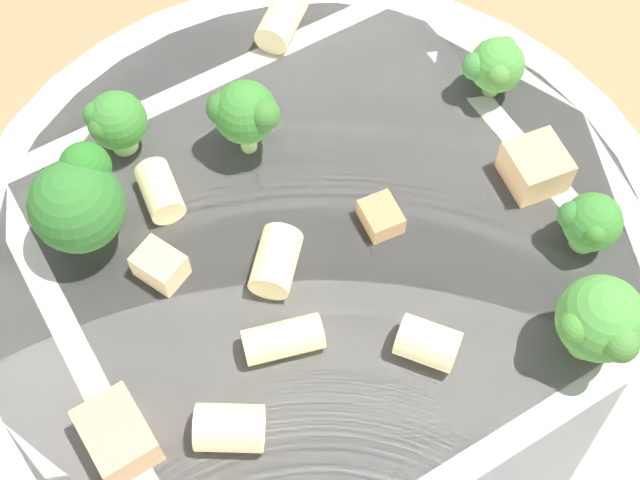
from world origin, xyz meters
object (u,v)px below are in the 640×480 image
pasta_bowl (320,270)px  broccoli_floret_1 (244,113)px  chicken_chunk_1 (118,436)px  chicken_chunk_3 (381,217)px  rigatoni_0 (160,191)px  chicken_chunk_0 (161,276)px  broccoli_floret_2 (114,122)px  rigatoni_3 (230,428)px  rigatoni_2 (276,261)px  broccoli_floret_0 (78,199)px  broccoli_floret_5 (495,66)px  broccoli_floret_4 (590,223)px  rigatoni_1 (272,22)px  rigatoni_4 (283,339)px  chicken_chunk_2 (535,167)px  rigatoni_5 (428,343)px  broccoli_floret_3 (600,322)px

pasta_bowl → broccoli_floret_1: (-0.05, -0.02, 0.04)m
chicken_chunk_1 → chicken_chunk_3: size_ratio=1.63×
rigatoni_0 → chicken_chunk_0: 0.04m
broccoli_floret_2 → rigatoni_3: 0.14m
chicken_chunk_1 → rigatoni_3: bearing=85.6°
rigatoni_2 → broccoli_floret_0: bearing=-111.0°
broccoli_floret_5 → broccoli_floret_4: bearing=12.5°
rigatoni_1 → rigatoni_3: (0.19, -0.04, 0.00)m
rigatoni_3 → chicken_chunk_3: size_ratio=1.43×
rigatoni_2 → chicken_chunk_0: (-0.00, -0.04, -0.00)m
pasta_bowl → broccoli_floret_4: size_ratio=10.73×
rigatoni_0 → chicken_chunk_1: 0.10m
broccoli_floret_0 → rigatoni_1: (-0.10, 0.08, -0.02)m
rigatoni_4 → rigatoni_3: bearing=-36.4°
rigatoni_0 → rigatoni_2: size_ratio=0.94×
rigatoni_3 → chicken_chunk_2: (-0.09, 0.14, 0.00)m
rigatoni_1 → rigatoni_3: size_ratio=1.16×
rigatoni_2 → rigatoni_4: rigatoni_2 is taller
broccoli_floret_5 → broccoli_floret_0: bearing=-74.8°
broccoli_floret_4 → rigatoni_3: size_ratio=1.17×
rigatoni_4 → broccoli_floret_2: bearing=-150.9°
rigatoni_0 → rigatoni_4: bearing=29.8°
broccoli_floret_4 → rigatoni_1: 0.17m
pasta_bowl → rigatoni_2: rigatoni_2 is taller
pasta_bowl → rigatoni_3: size_ratio=12.51×
rigatoni_1 → rigatoni_5: 0.17m
broccoli_floret_1 → rigatoni_4: 0.09m
broccoli_floret_3 → rigatoni_3: broccoli_floret_3 is taller
broccoli_floret_2 → rigatoni_3: bearing=14.2°
broccoli_floret_4 → rigatoni_5: 0.08m
pasta_bowl → rigatoni_0: size_ratio=12.32×
broccoli_floret_4 → pasta_bowl: bearing=-96.3°
broccoli_floret_5 → chicken_chunk_2: (0.05, 0.01, -0.01)m
broccoli_floret_0 → rigatoni_1: size_ratio=1.62×
broccoli_floret_0 → chicken_chunk_2: (0.00, 0.18, -0.02)m
rigatoni_0 → rigatoni_4: (0.07, 0.04, -0.00)m
broccoli_floret_3 → rigatoni_0: size_ratio=1.70×
broccoli_floret_3 → rigatoni_1: broccoli_floret_3 is taller
pasta_bowl → broccoli_floret_1: broccoli_floret_1 is taller
broccoli_floret_1 → chicken_chunk_1: size_ratio=1.37×
broccoli_floret_1 → broccoli_floret_2: (-0.01, -0.05, -0.01)m
rigatoni_3 → chicken_chunk_2: 0.16m
chicken_chunk_3 → chicken_chunk_0: bearing=-81.0°
rigatoni_2 → chicken_chunk_2: chicken_chunk_2 is taller
rigatoni_3 → chicken_chunk_0: (-0.06, -0.02, -0.00)m
broccoli_floret_1 → rigatoni_3: (0.12, -0.02, -0.02)m
broccoli_floret_2 → chicken_chunk_3: 0.12m
rigatoni_3 → chicken_chunk_0: size_ratio=1.30×
rigatoni_3 → chicken_chunk_2: same height
broccoli_floret_4 → rigatoni_5: broccoli_floret_4 is taller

